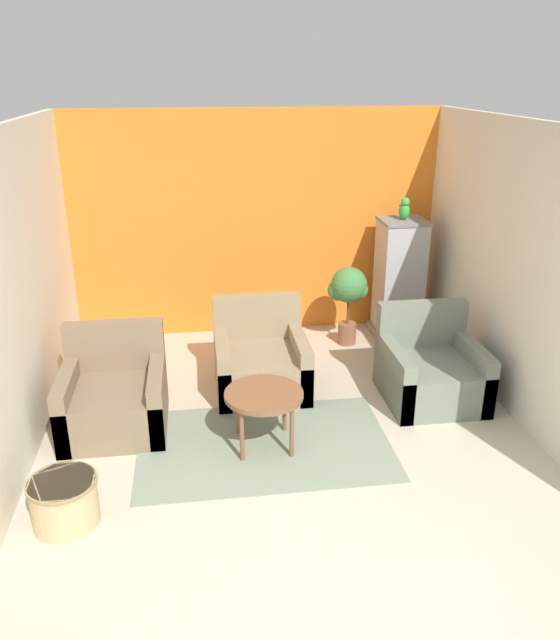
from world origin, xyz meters
name	(u,v)px	position (x,y,z in m)	size (l,w,h in m)	color
ground_plane	(322,563)	(0.00, 0.00, 0.00)	(20.00, 20.00, 0.00)	beige
wall_back_accent	(256,225)	(0.00, 3.82, 1.24)	(4.13, 0.06, 2.47)	orange
wall_left	(22,289)	(-2.04, 1.90, 1.24)	(0.06, 3.79, 2.47)	beige
wall_right	(513,268)	(2.04, 1.90, 1.24)	(0.06, 3.79, 2.47)	beige
area_rug	(264,445)	(-0.21, 1.34, 0.01)	(2.03, 1.29, 0.01)	gray
coffee_table	(264,398)	(-0.21, 1.34, 0.44)	(0.62, 0.62, 0.49)	brown
armchair_left	(115,398)	(-1.42, 1.82, 0.26)	(0.84, 0.86, 0.83)	#7A664C
armchair_right	(430,372)	(1.40, 1.94, 0.26)	(0.84, 0.86, 0.83)	slate
armchair_middle	(261,363)	(-0.12, 2.33, 0.26)	(0.84, 0.86, 0.83)	#8E7A5B
birdcage	(399,280)	(1.55, 3.40, 0.66)	(0.53, 0.53, 1.34)	slate
parrot	(404,209)	(1.55, 3.40, 1.45)	(0.11, 0.20, 0.25)	green
potted_plant	(348,292)	(0.93, 3.25, 0.61)	(0.43, 0.39, 0.88)	brown
wicker_basket	(64,500)	(-1.63, 0.61, 0.18)	(0.46, 0.46, 0.34)	tan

